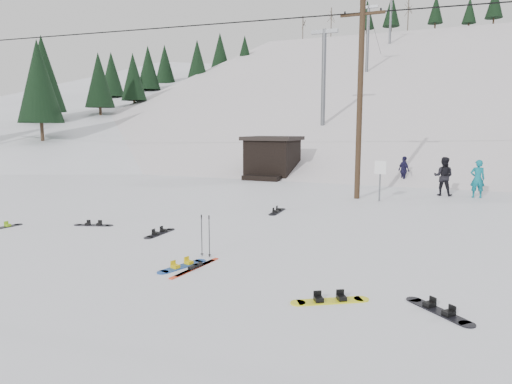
% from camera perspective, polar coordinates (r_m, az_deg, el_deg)
% --- Properties ---
extents(ground, '(200.00, 200.00, 0.00)m').
position_cam_1_polar(ground, '(10.23, -14.74, -11.32)').
color(ground, white).
rests_on(ground, ground).
extents(ski_slope, '(60.00, 85.24, 65.97)m').
position_cam_1_polar(ski_slope, '(64.70, 17.26, -5.99)').
color(ski_slope, silver).
rests_on(ski_slope, ground).
extents(ridge_left, '(47.54, 95.03, 58.38)m').
position_cam_1_polar(ridge_left, '(71.13, -13.66, -3.77)').
color(ridge_left, white).
rests_on(ridge_left, ground).
extents(treeline_left, '(20.00, 64.00, 10.00)m').
position_cam_1_polar(treeline_left, '(62.25, -16.93, 4.67)').
color(treeline_left, black).
rests_on(treeline_left, ground).
extents(treeline_crest, '(50.00, 6.00, 10.00)m').
position_cam_1_polar(treeline_crest, '(93.82, 19.58, 5.60)').
color(treeline_crest, black).
rests_on(treeline_crest, ski_slope).
extents(utility_pole, '(2.00, 0.26, 9.00)m').
position_cam_1_polar(utility_pole, '(21.98, 12.86, 11.37)').
color(utility_pole, '#3A2819').
rests_on(utility_pole, ground).
extents(trail_sign, '(0.50, 0.09, 1.85)m').
position_cam_1_polar(trail_sign, '(21.44, 15.26, 2.25)').
color(trail_sign, '#595B60').
rests_on(trail_sign, ground).
extents(lift_hut, '(3.40, 4.10, 2.75)m').
position_cam_1_polar(lift_hut, '(30.62, 2.05, 4.38)').
color(lift_hut, black).
rests_on(lift_hut, ground).
extents(lift_tower_near, '(2.20, 0.36, 8.00)m').
position_cam_1_polar(lift_tower_near, '(39.14, 8.47, 14.63)').
color(lift_tower_near, '#595B60').
rests_on(lift_tower_near, ski_slope).
extents(lift_tower_mid, '(2.20, 0.36, 8.00)m').
position_cam_1_polar(lift_tower_mid, '(59.46, 13.80, 18.55)').
color(lift_tower_mid, '#595B60').
rests_on(lift_tower_mid, ski_slope).
extents(lift_tower_far, '(2.20, 0.36, 8.00)m').
position_cam_1_polar(lift_tower_far, '(80.14, 16.48, 20.40)').
color(lift_tower_far, '#595B60').
rests_on(lift_tower_far, ski_slope).
extents(hero_snowboard, '(0.61, 1.42, 0.10)m').
position_cam_1_polar(hero_snowboard, '(11.33, -9.22, -9.09)').
color(hero_snowboard, '#1847A1').
rests_on(hero_snowboard, ground).
extents(hero_skis, '(0.30, 1.84, 0.10)m').
position_cam_1_polar(hero_skis, '(11.17, -7.60, -9.31)').
color(hero_skis, red).
rests_on(hero_skis, ground).
extents(ski_poles, '(0.30, 0.08, 1.10)m').
position_cam_1_polar(ski_poles, '(11.99, -6.34, -5.41)').
color(ski_poles, black).
rests_on(ski_poles, ground).
extents(board_scatter_a, '(1.34, 0.61, 0.10)m').
position_cam_1_polar(board_scatter_a, '(16.69, -19.64, -3.88)').
color(board_scatter_a, black).
rests_on(board_scatter_a, ground).
extents(board_scatter_b, '(0.32, 1.52, 0.11)m').
position_cam_1_polar(board_scatter_b, '(14.84, -11.94, -5.03)').
color(board_scatter_b, black).
rests_on(board_scatter_b, ground).
extents(board_scatter_c, '(0.44, 1.43, 0.10)m').
position_cam_1_polar(board_scatter_c, '(17.56, -29.22, -3.87)').
color(board_scatter_c, black).
rests_on(board_scatter_c, ground).
extents(board_scatter_d, '(1.21, 1.11, 0.11)m').
position_cam_1_polar(board_scatter_d, '(9.25, 21.88, -13.59)').
color(board_scatter_d, black).
rests_on(board_scatter_d, ground).
extents(board_scatter_e, '(1.38, 0.97, 0.11)m').
position_cam_1_polar(board_scatter_e, '(9.20, 9.23, -13.22)').
color(board_scatter_e, '#FDFE1C').
rests_on(board_scatter_e, ground).
extents(board_scatter_f, '(0.39, 1.62, 0.11)m').
position_cam_1_polar(board_scatter_f, '(18.19, 2.67, -2.44)').
color(board_scatter_f, black).
rests_on(board_scatter_f, ground).
extents(skier_teal, '(0.74, 0.56, 1.82)m').
position_cam_1_polar(skier_teal, '(24.22, 25.95, 1.50)').
color(skier_teal, '#0C6978').
rests_on(skier_teal, ground).
extents(skier_dark, '(1.01, 0.83, 1.91)m').
position_cam_1_polar(skier_dark, '(24.26, 22.38, 1.82)').
color(skier_dark, black).
rests_on(skier_dark, ground).
extents(skier_navy, '(0.95, 1.01, 1.67)m').
position_cam_1_polar(skier_navy, '(28.13, 18.01, 2.57)').
color(skier_navy, '#181536').
rests_on(skier_navy, ground).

